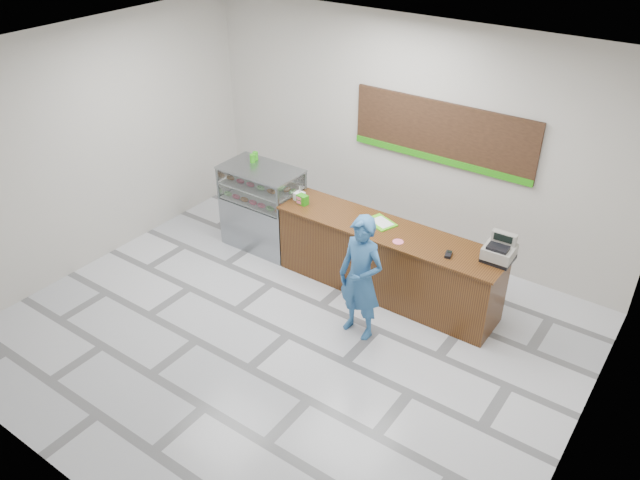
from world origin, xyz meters
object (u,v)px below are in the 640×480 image
Objects in this scene: customer at (361,278)px; serving_tray at (381,222)px; display_case at (263,207)px; cash_register at (500,251)px; sales_counter at (387,261)px.

serving_tray is at bearing 112.82° from customer.
customer reaches higher than display_case.
display_case is 2.57m from customer.
cash_register is 1.74m from customer.
serving_tray is (-0.18, 0.08, 0.52)m from sales_counter.
display_case is 3.42× the size of cash_register.
display_case is at bearing -179.99° from sales_counter.
cash_register reaches higher than display_case.
serving_tray is (-1.65, -0.06, -0.12)m from cash_register.
display_case is at bearing -157.05° from serving_tray.
cash_register is at bearing 5.69° from sales_counter.
display_case is 2.08m from serving_tray.
sales_counter is 8.38× the size of cash_register.
customer is (0.16, -0.95, 0.33)m from sales_counter.
sales_counter is 6.88× the size of serving_tray.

